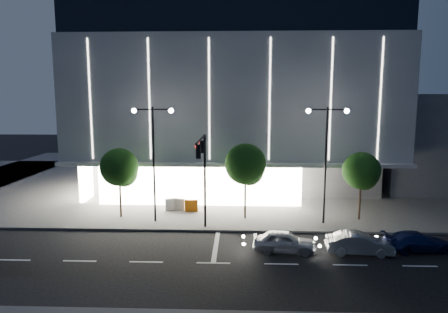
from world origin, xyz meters
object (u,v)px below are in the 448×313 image
street_lamp_west (153,147)px  barrier_d (179,204)px  street_lamp_east (326,148)px  car_lead (284,242)px  car_third (417,241)px  tree_right (362,173)px  tree_mid (246,166)px  barrier_b (172,204)px  car_second (359,244)px  barrier_c (191,206)px  traffic_mast (203,165)px  tree_left (120,169)px

street_lamp_west → barrier_d: street_lamp_west is taller
street_lamp_east → car_lead: street_lamp_east is taller
car_third → tree_right: bearing=9.2°
tree_mid → barrier_b: size_ratio=5.59×
car_second → street_lamp_west: bearing=70.9°
barrier_c → barrier_d: 1.23m
traffic_mast → street_lamp_east: bearing=16.5°
traffic_mast → street_lamp_west: size_ratio=0.79×
tree_mid → barrier_b: bearing=161.6°
tree_mid → car_second: tree_mid is taller
car_second → barrier_d: car_second is taller
barrier_d → barrier_c: bearing=-13.6°
car_lead → barrier_b: 12.24m
traffic_mast → street_lamp_east: 9.43m
traffic_mast → car_second: 11.34m
barrier_d → traffic_mast: bearing=-58.9°
street_lamp_east → car_third: (4.83, -5.10, -5.35)m
tree_left → car_lead: tree_left is taller
street_lamp_east → barrier_d: size_ratio=8.18×
tree_mid → barrier_c: (-4.52, 1.70, -3.68)m
tree_right → traffic_mast: bearing=-163.0°
car_lead → barrier_c: size_ratio=3.59×
car_third → traffic_mast: bearing=72.7°
barrier_c → tree_mid: bearing=-22.4°
car_second → barrier_b: 15.92m
traffic_mast → tree_right: size_ratio=1.28×
tree_left → car_third: (20.81, -6.12, -3.42)m
traffic_mast → street_lamp_west: 4.89m
tree_left → car_second: 18.58m
traffic_mast → barrier_b: size_ratio=6.43×
barrier_b → car_third: bearing=-45.7°
traffic_mast → tree_mid: traffic_mast is taller
traffic_mast → tree_right: bearing=17.0°
street_lamp_west → barrier_b: 6.20m
tree_left → barrier_c: 6.66m
tree_left → barrier_b: 5.46m
traffic_mast → tree_left: traffic_mast is taller
tree_right → tree_mid: bearing=180.0°
tree_mid → car_third: size_ratio=1.46×
barrier_c → street_lamp_east: bearing=-16.4°
tree_left → car_lead: (12.35, -6.62, -3.36)m
tree_right → barrier_b: size_ratio=5.01×
tree_left → car_third: tree_left is taller
street_lamp_west → barrier_b: (0.77, 3.11, -5.31)m
tree_right → car_third: 7.17m
traffic_mast → street_lamp_west: bearing=146.4°
barrier_d → car_second: bearing=-28.5°
barrier_c → barrier_b: bearing=165.6°
street_lamp_east → tree_left: 16.12m
car_lead → car_second: 4.62m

